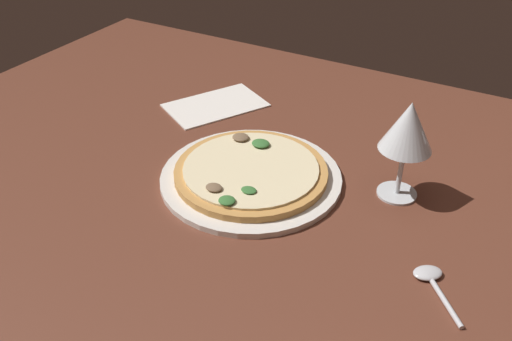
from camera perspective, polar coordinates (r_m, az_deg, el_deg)
The scene contains 5 objects.
dining_table at distance 91.12cm, azimuth 0.53°, elevation -3.19°, with size 150.00×110.00×4.00cm, color brown.
pizza_main at distance 91.97cm, azimuth -0.54°, elevation -0.35°, with size 30.14×30.14×3.39cm.
wine_glass_far at distance 85.82cm, azimuth 15.33°, elevation 4.09°, with size 8.17×8.17×16.49cm.
paper_menu at distance 115.71cm, azimuth -4.18°, elevation 6.70°, with size 12.20×19.55×0.30cm, color white.
spoon at distance 77.70cm, azimuth 17.65°, elevation -10.70°, with size 8.74×9.62×1.00cm.
Camera 1 is at (-35.00, 63.53, 57.15)cm, focal length 38.93 mm.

